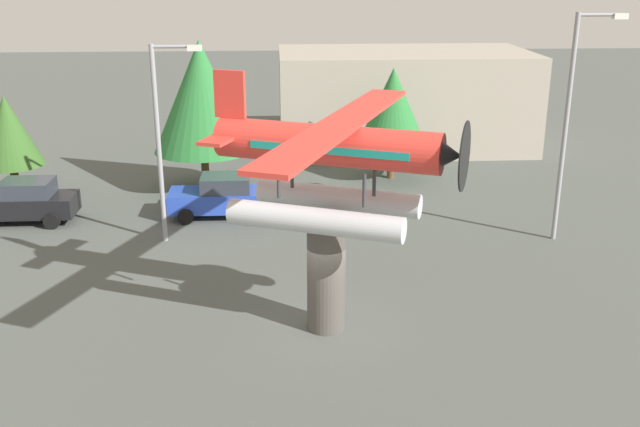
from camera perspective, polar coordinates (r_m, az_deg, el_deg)
ground_plane at (r=21.35m, az=0.48°, el=-8.92°), size 140.00×140.00×0.00m
display_pedestal at (r=20.63m, az=0.50°, el=-4.89°), size 1.10×1.10×3.29m
floatplane_monument at (r=19.48m, az=0.89°, el=4.00°), size 7.18×10.03×4.00m
car_near_black at (r=31.73m, az=-22.22°, el=0.89°), size 4.20×2.02×1.76m
car_mid_blue at (r=30.30m, az=-7.73°, el=1.36°), size 4.20×2.02×1.76m
streetlight_primary at (r=27.07m, az=-12.21°, el=6.46°), size 1.84×0.28×7.35m
streetlight_secondary at (r=28.07m, az=19.19°, el=7.42°), size 1.84×0.28×8.42m
storefront_building at (r=42.07m, az=6.53°, el=8.94°), size 13.99×7.72×5.36m
tree_west at (r=34.59m, az=-23.30°, el=5.95°), size 2.78×2.78×4.63m
tree_east at (r=33.31m, az=-9.30°, el=9.06°), size 4.49×4.49×6.85m
tree_center_back at (r=35.12m, az=5.72°, el=8.20°), size 3.48×3.48×5.38m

